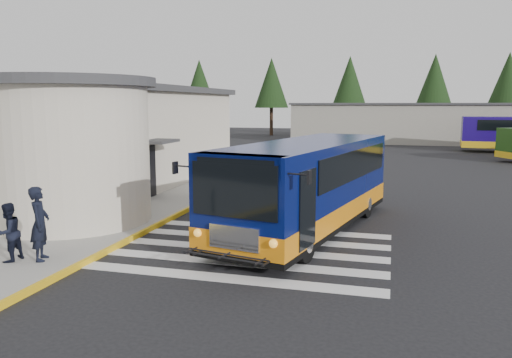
# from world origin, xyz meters

# --- Properties ---
(ground) EXTENTS (140.00, 140.00, 0.00)m
(ground) POSITION_xyz_m (0.00, 0.00, 0.00)
(ground) COLOR black
(ground) RESTS_ON ground
(sidewalk) EXTENTS (10.00, 34.00, 0.15)m
(sidewalk) POSITION_xyz_m (-9.00, 4.00, 0.07)
(sidewalk) COLOR gray
(sidewalk) RESTS_ON ground
(curb_strip) EXTENTS (0.12, 34.00, 0.16)m
(curb_strip) POSITION_xyz_m (-4.05, 4.00, 0.08)
(curb_strip) COLOR gold
(curb_strip) RESTS_ON ground
(station_building) EXTENTS (12.70, 18.70, 4.80)m
(station_building) POSITION_xyz_m (-10.84, 6.91, 2.57)
(station_building) COLOR beige
(station_building) RESTS_ON ground
(crosswalk) EXTENTS (8.00, 5.35, 0.01)m
(crosswalk) POSITION_xyz_m (-0.50, -0.80, 0.01)
(crosswalk) COLOR silver
(crosswalk) RESTS_ON ground
(depot_building) EXTENTS (26.40, 8.40, 4.20)m
(depot_building) POSITION_xyz_m (6.00, 42.00, 2.11)
(depot_building) COLOR gray
(depot_building) RESTS_ON ground
(tree_line) EXTENTS (58.40, 4.40, 10.00)m
(tree_line) POSITION_xyz_m (6.29, 50.00, 6.77)
(tree_line) COLOR black
(tree_line) RESTS_ON ground
(transit_bus) EXTENTS (5.12, 10.55, 2.89)m
(transit_bus) POSITION_xyz_m (0.83, 1.79, 1.38)
(transit_bus) COLOR #06104F
(transit_bus) RESTS_ON ground
(pedestrian_a) EXTENTS (0.70, 0.82, 1.90)m
(pedestrian_a) POSITION_xyz_m (-5.10, -3.53, 1.10)
(pedestrian_a) COLOR black
(pedestrian_a) RESTS_ON sidewalk
(pedestrian_b) EXTENTS (0.61, 0.76, 1.49)m
(pedestrian_b) POSITION_xyz_m (-5.80, -3.83, 0.90)
(pedestrian_b) COLOR black
(pedestrian_b) RESTS_ON sidewalk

